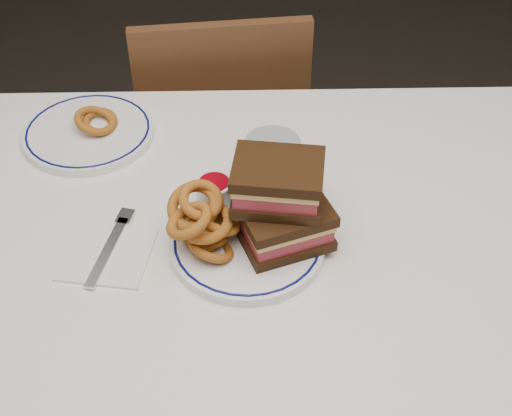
{
  "coord_description": "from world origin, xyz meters",
  "views": [
    {
      "loc": [
        0.05,
        -0.8,
        1.56
      ],
      "look_at": [
        0.06,
        -0.02,
        0.84
      ],
      "focal_mm": 50.0,
      "sensor_mm": 36.0,
      "label": 1
    }
  ],
  "objects_px": {
    "reuben_sandwich": "(281,203)",
    "beer_mug": "(274,177)",
    "chair_far": "(222,141)",
    "far_plate": "(88,132)",
    "main_plate": "(247,243)"
  },
  "relations": [
    {
      "from": "far_plate",
      "to": "beer_mug",
      "type": "bearing_deg",
      "value": -32.2
    },
    {
      "from": "beer_mug",
      "to": "far_plate",
      "type": "height_order",
      "value": "beer_mug"
    },
    {
      "from": "main_plate",
      "to": "beer_mug",
      "type": "height_order",
      "value": "beer_mug"
    },
    {
      "from": "main_plate",
      "to": "far_plate",
      "type": "height_order",
      "value": "same"
    },
    {
      "from": "chair_far",
      "to": "beer_mug",
      "type": "distance_m",
      "value": 0.69
    },
    {
      "from": "chair_far",
      "to": "reuben_sandwich",
      "type": "height_order",
      "value": "reuben_sandwich"
    },
    {
      "from": "main_plate",
      "to": "reuben_sandwich",
      "type": "relative_size",
      "value": 1.48
    },
    {
      "from": "chair_far",
      "to": "reuben_sandwich",
      "type": "xyz_separation_m",
      "value": [
        0.11,
        -0.65,
        0.38
      ]
    },
    {
      "from": "reuben_sandwich",
      "to": "beer_mug",
      "type": "distance_m",
      "value": 0.08
    },
    {
      "from": "main_plate",
      "to": "beer_mug",
      "type": "xyz_separation_m",
      "value": [
        0.04,
        0.09,
        0.06
      ]
    },
    {
      "from": "beer_mug",
      "to": "far_plate",
      "type": "xyz_separation_m",
      "value": [
        -0.34,
        0.21,
        -0.06
      ]
    },
    {
      "from": "reuben_sandwich",
      "to": "beer_mug",
      "type": "height_order",
      "value": "reuben_sandwich"
    },
    {
      "from": "far_plate",
      "to": "main_plate",
      "type": "bearing_deg",
      "value": -45.4
    },
    {
      "from": "main_plate",
      "to": "beer_mug",
      "type": "relative_size",
      "value": 1.7
    },
    {
      "from": "reuben_sandwich",
      "to": "far_plate",
      "type": "relative_size",
      "value": 0.68
    }
  ]
}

